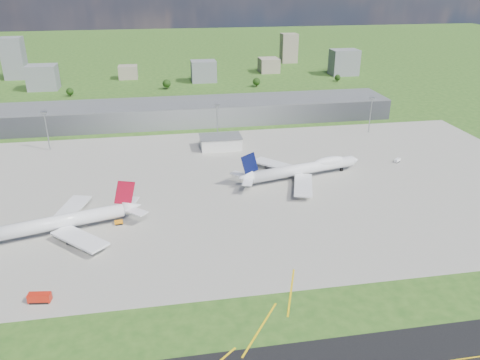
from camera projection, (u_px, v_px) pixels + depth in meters
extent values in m
plane|color=#2B551A|center=(199.00, 127.00, 351.49)|extent=(1400.00, 1400.00, 0.00)
cube|color=gray|center=(235.00, 185.00, 253.86)|extent=(360.00, 190.00, 0.08)
cube|color=slate|center=(197.00, 112.00, 361.99)|extent=(300.00, 42.00, 15.00)
cube|color=silver|center=(221.00, 143.00, 306.35)|extent=(26.00, 16.00, 8.00)
cylinder|color=gray|center=(47.00, 132.00, 299.38)|extent=(0.70, 0.70, 25.00)
cube|color=gray|center=(44.00, 113.00, 294.21)|extent=(3.50, 2.00, 1.20)
cylinder|color=gray|center=(217.00, 124.00, 316.44)|extent=(0.70, 0.70, 25.00)
cube|color=gray|center=(217.00, 105.00, 311.27)|extent=(3.50, 2.00, 1.20)
cylinder|color=gray|center=(370.00, 116.00, 333.51)|extent=(0.70, 0.70, 25.00)
cube|color=gray|center=(372.00, 98.00, 328.34)|extent=(3.50, 2.00, 1.20)
cylinder|color=white|center=(53.00, 223.00, 203.63)|extent=(60.21, 21.94, 6.28)
cone|color=white|center=(132.00, 206.00, 216.61)|extent=(9.72, 8.25, 6.28)
cube|color=maroon|center=(49.00, 228.00, 203.61)|extent=(48.70, 15.50, 1.36)
cube|color=white|center=(80.00, 239.00, 195.44)|extent=(25.93, 25.85, 0.94)
cube|color=white|center=(71.00, 209.00, 220.19)|extent=(16.06, 28.71, 0.94)
cube|color=maroon|center=(125.00, 193.00, 212.55)|extent=(10.20, 3.23, 12.64)
cylinder|color=#38383D|center=(73.00, 240.00, 198.53)|extent=(6.43, 4.74, 3.35)
cylinder|color=#38383D|center=(67.00, 217.00, 216.75)|extent=(6.43, 4.74, 3.35)
cube|color=black|center=(71.00, 234.00, 203.94)|extent=(1.94, 1.65, 2.62)
cube|color=black|center=(69.00, 224.00, 211.75)|extent=(1.94, 1.65, 2.62)
cylinder|color=white|center=(304.00, 169.00, 260.95)|extent=(63.07, 20.65, 6.33)
cone|color=white|center=(355.00, 160.00, 273.17)|extent=(6.42, 7.33, 6.33)
cone|color=white|center=(245.00, 177.00, 247.85)|extent=(9.40, 8.03, 6.33)
cube|color=navy|center=(307.00, 171.00, 262.47)|extent=(51.13, 14.40, 1.33)
ellipsoid|color=white|center=(329.00, 161.00, 266.07)|extent=(21.17, 10.80, 5.70)
cube|color=white|center=(276.00, 165.00, 271.47)|extent=(26.21, 27.05, 0.92)
cube|color=white|center=(303.00, 185.00, 245.37)|extent=(17.02, 29.93, 0.92)
cube|color=#080E3D|center=(250.00, 164.00, 245.76)|extent=(10.02, 2.82, 12.34)
cylinder|color=#38383D|center=(287.00, 171.00, 268.32)|extent=(6.21, 4.47, 3.27)
cylinder|color=#38383D|center=(270.00, 166.00, 274.81)|extent=(6.21, 4.47, 3.27)
cylinder|color=#38383D|center=(303.00, 183.00, 252.84)|extent=(6.21, 4.47, 3.27)
cylinder|color=#38383D|center=(303.00, 192.00, 242.14)|extent=(6.21, 4.47, 3.27)
cube|color=black|center=(290.00, 175.00, 264.38)|extent=(1.87, 1.57, 2.55)
cube|color=black|center=(298.00, 181.00, 256.65)|extent=(1.87, 1.57, 2.55)
cube|color=black|center=(342.00, 169.00, 271.82)|extent=(1.87, 1.57, 2.55)
cube|color=red|center=(39.00, 297.00, 162.89)|extent=(8.04, 3.90, 3.09)
cube|color=black|center=(40.00, 301.00, 163.51)|extent=(6.91, 3.89, 0.70)
cube|color=orange|center=(119.00, 222.00, 213.90)|extent=(3.96, 2.52, 1.50)
cube|color=black|center=(119.00, 224.00, 214.20)|extent=(3.41, 2.57, 0.70)
cube|color=white|center=(305.00, 191.00, 243.51)|extent=(3.32, 5.91, 2.46)
cube|color=black|center=(305.00, 193.00, 244.01)|extent=(3.31, 5.10, 0.70)
cube|color=white|center=(397.00, 160.00, 284.45)|extent=(4.72, 4.23, 1.94)
cube|color=black|center=(397.00, 162.00, 284.84)|extent=(4.25, 3.92, 0.70)
cube|color=slate|center=(43.00, 77.00, 460.16)|extent=(28.00, 22.00, 24.00)
cube|color=gray|center=(128.00, 72.00, 510.66)|extent=(20.00, 18.00, 14.00)
cube|color=slate|center=(204.00, 71.00, 494.40)|extent=(26.00, 20.00, 22.00)
cube|color=gray|center=(269.00, 65.00, 544.09)|extent=(22.00, 24.00, 16.00)
cube|color=slate|center=(344.00, 62.00, 527.03)|extent=(30.00, 22.00, 28.00)
cube|color=slate|center=(14.00, 58.00, 504.01)|extent=(22.00, 20.00, 44.00)
cube|color=gray|center=(289.00, 48.00, 600.35)|extent=(20.00, 18.00, 36.00)
cylinder|color=#382314|center=(70.00, 95.00, 437.50)|extent=(0.70, 0.70, 3.00)
sphere|color=black|center=(70.00, 91.00, 436.14)|extent=(6.75, 6.75, 6.75)
cylinder|color=#382314|center=(167.00, 88.00, 464.87)|extent=(0.70, 0.70, 3.60)
sphere|color=black|center=(167.00, 83.00, 463.23)|extent=(8.10, 8.10, 8.10)
cylinder|color=#382314|center=(256.00, 85.00, 474.36)|extent=(0.70, 0.70, 3.40)
sphere|color=black|center=(256.00, 82.00, 472.82)|extent=(7.65, 7.65, 7.65)
cylinder|color=#382314|center=(337.00, 80.00, 497.46)|extent=(0.70, 0.70, 2.80)
sphere|color=black|center=(338.00, 78.00, 496.19)|extent=(6.30, 6.30, 6.30)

